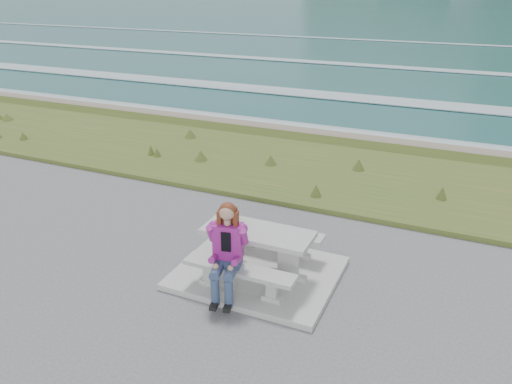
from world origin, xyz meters
TOP-DOWN VIEW (x-y plane):
  - concrete_slab at (0.00, 0.00)m, footprint 2.60×2.10m
  - picnic_table at (0.00, 0.00)m, footprint 1.80×0.75m
  - bench_landward at (0.00, -0.70)m, footprint 1.80×0.35m
  - bench_seaward at (0.00, 0.70)m, footprint 1.80×0.35m
  - grass_verge at (0.00, 5.00)m, footprint 160.00×4.50m
  - shore_drop at (0.00, 7.90)m, footprint 160.00×0.80m
  - ocean at (0.00, 25.09)m, footprint 1600.00×1600.00m
  - seated_woman at (-0.15, -0.84)m, footprint 0.57×0.82m

SIDE VIEW (x-z plane):
  - ocean at x=0.00m, z-range -1.79..-1.70m
  - grass_verge at x=0.00m, z-range -0.11..0.11m
  - shore_drop at x=0.00m, z-range -1.10..1.10m
  - concrete_slab at x=0.00m, z-range 0.00..0.10m
  - bench_landward at x=0.00m, z-range 0.22..0.67m
  - bench_seaward at x=0.00m, z-range 0.22..0.67m
  - seated_woman at x=-0.15m, z-range -0.10..1.39m
  - picnic_table at x=0.00m, z-range 0.31..1.06m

